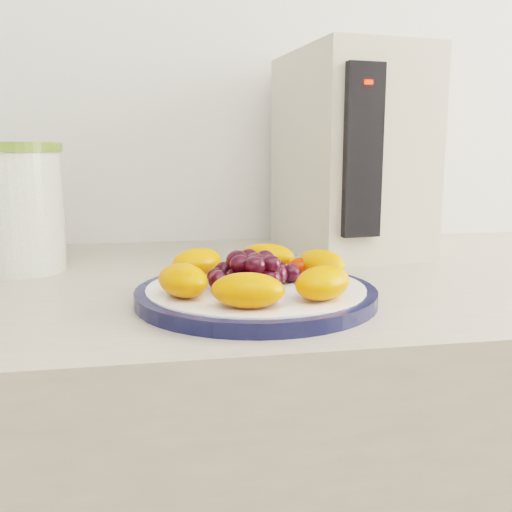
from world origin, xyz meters
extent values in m
cube|color=silver|center=(0.00, 1.51, 1.30)|extent=(3.50, 0.02, 2.60)
cylinder|color=#0F1434|center=(-0.08, 1.06, 0.91)|extent=(0.26, 0.26, 0.01)
cylinder|color=white|center=(-0.08, 1.06, 0.91)|extent=(0.23, 0.23, 0.02)
cylinder|color=#475E1B|center=(-0.37, 1.28, 0.98)|extent=(0.16, 0.16, 0.16)
cylinder|color=olive|center=(-0.37, 1.28, 1.06)|extent=(0.17, 0.17, 0.01)
cube|color=beige|center=(0.12, 1.35, 1.05)|extent=(0.21, 0.27, 0.31)
cube|color=black|center=(0.10, 1.21, 1.06)|extent=(0.05, 0.02, 0.23)
cube|color=#FF0C05|center=(0.10, 1.21, 1.15)|extent=(0.01, 0.01, 0.01)
ellipsoid|color=#F75E03|center=(0.00, 1.09, 0.93)|extent=(0.06, 0.08, 0.03)
ellipsoid|color=#F75E03|center=(-0.05, 1.14, 0.93)|extent=(0.08, 0.06, 0.03)
ellipsoid|color=#F75E03|center=(-0.13, 1.12, 0.93)|extent=(0.08, 0.08, 0.03)
ellipsoid|color=#F75E03|center=(-0.16, 1.03, 0.93)|extent=(0.07, 0.08, 0.03)
ellipsoid|color=#F75E03|center=(-0.10, 0.98, 0.93)|extent=(0.08, 0.06, 0.03)
ellipsoid|color=#F75E03|center=(-0.02, 1.00, 0.93)|extent=(0.08, 0.08, 0.03)
ellipsoid|color=black|center=(-0.08, 1.06, 0.93)|extent=(0.02, 0.02, 0.02)
ellipsoid|color=black|center=(-0.05, 1.06, 0.93)|extent=(0.03, 0.03, 0.02)
ellipsoid|color=black|center=(-0.07, 1.08, 0.93)|extent=(0.02, 0.02, 0.02)
ellipsoid|color=black|center=(-0.09, 1.08, 0.93)|extent=(0.02, 0.02, 0.02)
ellipsoid|color=black|center=(-0.10, 1.06, 0.93)|extent=(0.02, 0.02, 0.02)
ellipsoid|color=black|center=(-0.09, 1.04, 0.93)|extent=(0.02, 0.02, 0.02)
ellipsoid|color=black|center=(-0.07, 1.04, 0.93)|extent=(0.02, 0.02, 0.02)
ellipsoid|color=black|center=(-0.04, 1.07, 0.93)|extent=(0.02, 0.02, 0.02)
ellipsoid|color=black|center=(-0.05, 1.09, 0.93)|extent=(0.02, 0.02, 0.02)
ellipsoid|color=black|center=(-0.07, 1.10, 0.93)|extent=(0.02, 0.02, 0.02)
ellipsoid|color=black|center=(-0.09, 1.10, 0.93)|extent=(0.02, 0.02, 0.02)
ellipsoid|color=black|center=(-0.11, 1.09, 0.93)|extent=(0.02, 0.02, 0.02)
ellipsoid|color=black|center=(-0.12, 1.07, 0.93)|extent=(0.02, 0.02, 0.02)
ellipsoid|color=black|center=(-0.12, 1.05, 0.93)|extent=(0.02, 0.02, 0.02)
ellipsoid|color=black|center=(-0.11, 1.03, 0.93)|extent=(0.02, 0.02, 0.02)
ellipsoid|color=black|center=(-0.09, 1.02, 0.93)|extent=(0.02, 0.02, 0.02)
ellipsoid|color=black|center=(-0.08, 1.06, 0.94)|extent=(0.02, 0.02, 0.02)
ellipsoid|color=black|center=(-0.06, 1.08, 0.94)|extent=(0.02, 0.02, 0.02)
ellipsoid|color=black|center=(-0.08, 1.08, 0.94)|extent=(0.02, 0.02, 0.02)
ellipsoid|color=black|center=(-0.10, 1.07, 0.94)|extent=(0.03, 0.03, 0.02)
ellipsoid|color=black|center=(-0.10, 1.05, 0.94)|extent=(0.02, 0.02, 0.02)
ellipsoid|color=black|center=(-0.08, 1.04, 0.94)|extent=(0.02, 0.02, 0.02)
ellipsoid|color=black|center=(-0.06, 1.05, 0.94)|extent=(0.02, 0.02, 0.02)
ellipsoid|color=red|center=(-0.02, 1.09, 0.93)|extent=(0.03, 0.03, 0.02)
ellipsoid|color=red|center=(0.01, 1.10, 0.93)|extent=(0.04, 0.03, 0.02)
camera|label=1|loc=(-0.18, 0.48, 1.06)|focal=40.00mm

